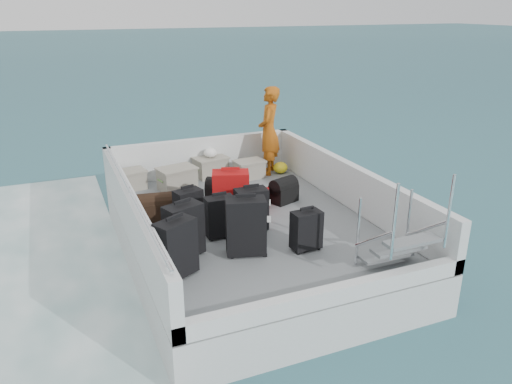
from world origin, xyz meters
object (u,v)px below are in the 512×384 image
Objects in this scene: crate_1 at (177,179)px; suitcase_6 at (306,231)px; suitcase_0 at (176,249)px; suitcase_5 at (231,195)px; suitcase_4 at (220,217)px; suitcase_8 at (247,200)px; suitcase_1 at (184,231)px; suitcase_3 at (246,227)px; passenger at (269,131)px; crate_2 at (211,168)px; suitcase_2 at (189,209)px; crate_3 at (249,170)px; crate_0 at (130,181)px; suitcase_7 at (251,210)px.

suitcase_6 is at bearing -71.34° from crate_1.
suitcase_0 is 0.97× the size of suitcase_5.
suitcase_8 is (0.76, 0.86, -0.16)m from suitcase_4.
suitcase_1 is at bearing 38.04° from suitcase_0.
passenger is at bearing 77.03° from suitcase_3.
suitcase_4 is at bearing -105.05° from crate_2.
passenger is at bearing 52.63° from suitcase_4.
suitcase_2 is at bearing 130.15° from suitcase_6.
crate_2 is at bearing 150.63° from crate_3.
suitcase_5 is 1.43× the size of crate_0.
crate_3 is (0.41, 3.02, -0.12)m from suitcase_6.
passenger reaches higher than suitcase_4.
suitcase_1 reaches higher than crate_1.
crate_2 is at bearing 90.73° from suitcase_6.
suitcase_2 is 0.92m from suitcase_7.
suitcase_7 is at bearing -94.66° from crate_2.
suitcase_3 is 1.22× the size of suitcase_7.
suitcase_7 is 1.21× the size of crate_0.
suitcase_6 is 3.11m from crate_1.
crate_2 is at bearing 48.49° from suitcase_2.
suitcase_3 is at bearing -81.36° from suitcase_5.
suitcase_8 is 0.41× the size of passenger.
suitcase_8 is 1.19× the size of crate_2.
crate_0 is (-0.53, 1.96, -0.13)m from suitcase_2.
suitcase_0 is 4.14m from passenger.
suitcase_0 is at bearing -143.62° from suitcase_7.
suitcase_5 is 2.27m from crate_0.
suitcase_1 is at bearing -124.76° from suitcase_2.
crate_0 reaches higher than crate_3.
crate_2 is (0.76, 0.44, -0.01)m from crate_1.
crate_3 is at bearing 27.64° from suitcase_0.
crate_1 is (-0.82, 1.27, 0.05)m from suitcase_8.
suitcase_0 reaches higher than suitcase_1.
suitcase_7 reaches higher than suitcase_8.
suitcase_1 is 1.31× the size of suitcase_6.
crate_1 is (-0.44, 1.58, -0.19)m from suitcase_5.
crate_1 is (0.24, 1.63, -0.10)m from suitcase_2.
suitcase_8 is (1.36, 1.23, -0.22)m from suitcase_1.
suitcase_7 is 2.77m from crate_0.
suitcase_4 reaches higher than suitcase_2.
crate_2 is at bearing 4.41° from crate_0.
crate_3 is at bearing -42.20° from passenger.
suitcase_3 reaches higher than suitcase_7.
suitcase_8 is 1.72m from crate_2.
suitcase_3 is 2.77m from crate_1.
crate_1 is at bearing 91.86° from suitcase_4.
crate_1 is at bearing 110.50° from suitcase_3.
suitcase_0 is 0.44× the size of passenger.
crate_3 is (1.19, 2.83, -0.23)m from suitcase_3.
suitcase_4 reaches higher than crate_1.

